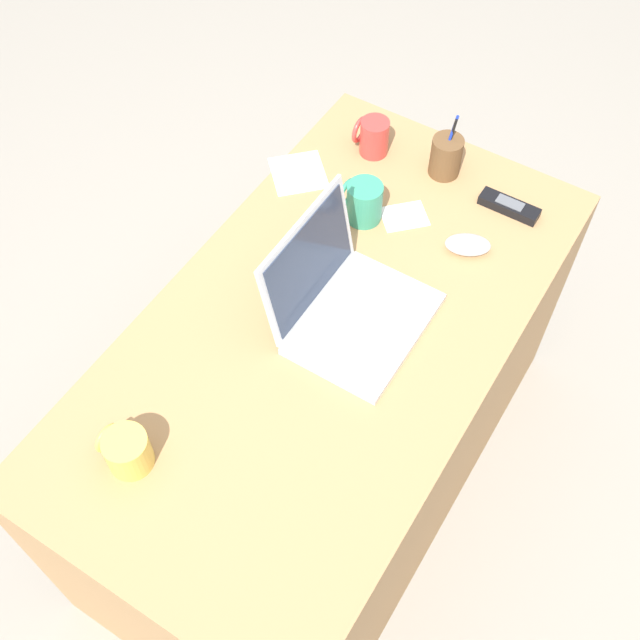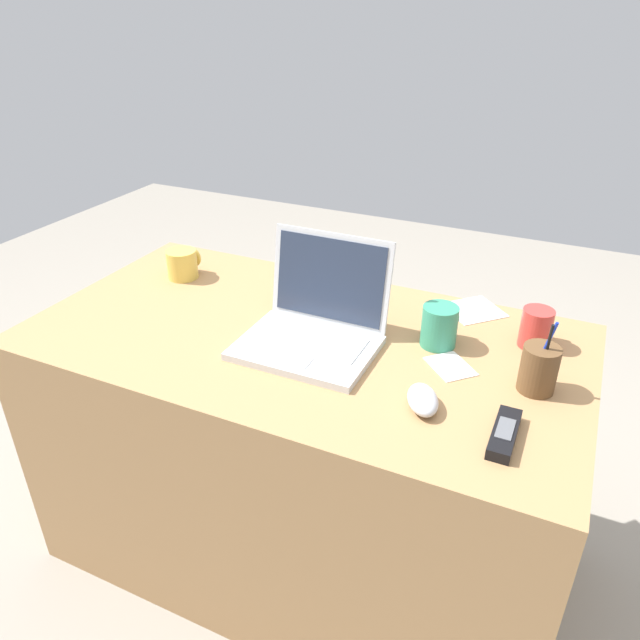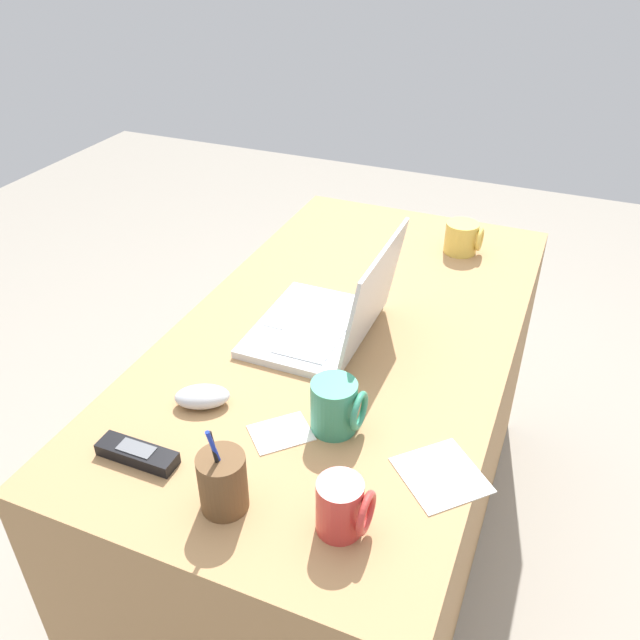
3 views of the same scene
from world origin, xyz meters
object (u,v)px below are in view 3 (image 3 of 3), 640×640
coffee_mug_tall (462,238)px  coffee_mug_spare (336,406)px  laptop (331,317)px  pen_holder (221,481)px  coffee_mug_white (342,507)px  cordless_phone (137,454)px  computer_mouse (202,397)px

coffee_mug_tall → coffee_mug_spare: (0.80, -0.06, 0.01)m
laptop → coffee_mug_tall: laptop is taller
pen_holder → laptop: bearing=-177.9°
coffee_mug_spare → coffee_mug_tall: bearing=175.7°
coffee_mug_spare → pen_holder: bearing=-22.8°
coffee_mug_white → coffee_mug_spare: coffee_mug_spare is taller
coffee_mug_white → coffee_mug_spare: 0.23m
coffee_mug_white → cordless_phone: (-0.00, -0.39, -0.04)m
computer_mouse → pen_holder: 0.26m
cordless_phone → pen_holder: (0.03, 0.19, 0.04)m
coffee_mug_tall → cordless_phone: 1.07m
coffee_mug_white → pen_holder: (0.03, -0.19, 0.00)m
coffee_mug_tall → pen_holder: size_ratio=0.58×
cordless_phone → pen_holder: bearing=80.4°
coffee_mug_white → coffee_mug_tall: 1.01m
laptop → computer_mouse: size_ratio=3.01×
computer_mouse → pen_holder: size_ratio=0.62×
computer_mouse → cordless_phone: computer_mouse is taller
computer_mouse → coffee_mug_tall: (-0.84, 0.32, 0.02)m
coffee_mug_tall → pen_holder: (1.04, -0.16, 0.01)m
laptop → cordless_phone: 0.52m
pen_holder → coffee_mug_tall: bearing=171.2°
laptop → pen_holder: laptop is taller
laptop → coffee_mug_tall: bearing=160.9°
laptop → cordless_phone: size_ratio=2.15×
computer_mouse → coffee_mug_tall: size_ratio=1.06×
coffee_mug_white → coffee_mug_spare: bearing=-156.1°
computer_mouse → cordless_phone: (0.17, -0.03, -0.01)m
coffee_mug_spare → cordless_phone: size_ratio=0.69×
coffee_mug_spare → cordless_phone: (0.21, -0.29, -0.04)m
cordless_phone → coffee_mug_tall: bearing=160.7°
laptop → computer_mouse: 0.35m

